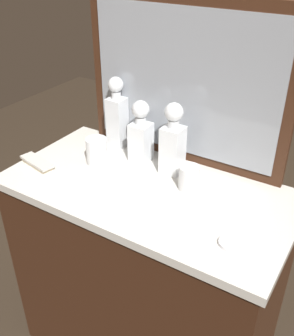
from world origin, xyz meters
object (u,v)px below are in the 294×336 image
crystal_decanter_far_right (141,137)px  crystal_tumbler_front (97,152)px  crystal_decanter_center (117,119)px  silver_brush_left (37,163)px  porcelain_dish (230,243)px  crystal_decanter_left (173,145)px  crystal_tumbler_far_left (189,179)px

crystal_decanter_far_right → crystal_tumbler_front: 0.19m
crystal_decanter_far_right → crystal_decanter_center: crystal_decanter_center is taller
silver_brush_left → porcelain_dish: (0.84, -0.03, -0.01)m
crystal_decanter_left → crystal_decanter_center: size_ratio=0.92×
crystal_tumbler_far_left → silver_brush_left: 0.62m
crystal_tumbler_front → crystal_decanter_far_right: bearing=41.0°
crystal_decanter_far_right → crystal_tumbler_far_left: 0.28m
crystal_decanter_left → silver_brush_left: crystal_decanter_left is taller
crystal_decanter_far_right → silver_brush_left: bearing=-141.1°
crystal_tumbler_far_left → porcelain_dish: (0.24, -0.21, -0.04)m
crystal_decanter_center → porcelain_dish: crystal_decanter_center is taller
crystal_decanter_center → crystal_decanter_left: bearing=-12.1°
crystal_decanter_center → silver_brush_left: bearing=-118.9°
crystal_decanter_left → crystal_tumbler_far_left: bearing=-33.6°
crystal_decanter_left → silver_brush_left: 0.55m
crystal_decanter_far_right → crystal_decanter_left: crystal_decanter_left is taller
crystal_decanter_far_right → crystal_decanter_left: 0.15m
crystal_decanter_center → silver_brush_left: 0.38m
crystal_decanter_center → crystal_tumbler_far_left: bearing=-18.5°
crystal_decanter_far_right → crystal_decanter_center: 0.16m
crystal_decanter_far_right → porcelain_dish: size_ratio=3.78×
porcelain_dish → crystal_decanter_left: bearing=141.8°
crystal_tumbler_front → crystal_tumbler_far_left: bearing=4.2°
crystal_tumbler_far_left → silver_brush_left: bearing=-163.4°
crystal_decanter_left → crystal_tumbler_far_left: size_ratio=3.08×
crystal_tumbler_far_left → porcelain_dish: bearing=-40.1°
crystal_decanter_far_right → porcelain_dish: crystal_decanter_far_right is taller
crystal_tumbler_front → silver_brush_left: bearing=-142.6°
silver_brush_left → crystal_decanter_center: bearing=61.1°
crystal_tumbler_far_left → silver_brush_left: crystal_tumbler_far_left is taller
crystal_decanter_far_right → crystal_tumbler_front: size_ratio=2.35×
crystal_decanter_center → silver_brush_left: crystal_decanter_center is taller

